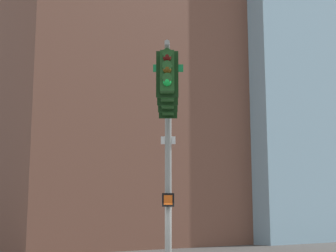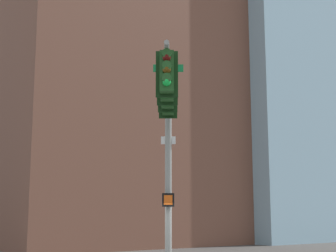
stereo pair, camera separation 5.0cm
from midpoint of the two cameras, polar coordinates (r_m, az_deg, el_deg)
name	(u,v)px [view 2 (the right image)]	position (r m, az deg, el deg)	size (l,w,h in m)	color
signal_pole_assembly	(168,113)	(14.30, 0.07, 1.42)	(2.99, 3.90, 6.98)	gray
building_brick_farside	(110,76)	(82.91, -6.47, 5.51)	(23.07, 18.54, 47.49)	brown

